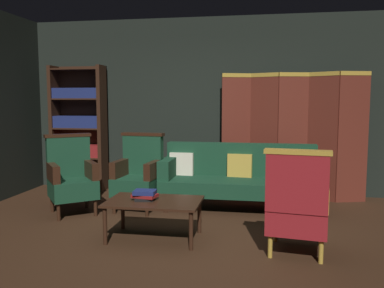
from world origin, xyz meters
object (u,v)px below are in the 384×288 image
(folding_screen, at_px, (292,134))
(book_navy_cloth, at_px, (145,192))
(armchair_wing_right, at_px, (139,174))
(book_red_leather, at_px, (145,196))
(armchair_gilt_accent, at_px, (297,205))
(coffee_table, at_px, (154,205))
(book_black_cloth, at_px, (145,199))
(armchair_wing_left, at_px, (72,176))
(bookshelf, at_px, (79,126))
(velvet_couch, at_px, (239,175))

(folding_screen, relative_size, book_navy_cloth, 9.33)
(armchair_wing_right, relative_size, book_red_leather, 4.13)
(armchair_gilt_accent, relative_size, armchair_wing_right, 1.00)
(coffee_table, bearing_deg, folding_screen, 53.63)
(book_black_cloth, bearing_deg, coffee_table, -2.77)
(coffee_table, xyz_separation_m, armchair_wing_left, (-1.34, 0.79, 0.12))
(armchair_wing_right, bearing_deg, coffee_table, -65.10)
(coffee_table, height_order, book_black_cloth, book_black_cloth)
(folding_screen, height_order, armchair_gilt_accent, folding_screen)
(book_black_cloth, distance_m, book_red_leather, 0.03)
(book_black_cloth, distance_m, book_navy_cloth, 0.07)
(armchair_wing_left, distance_m, book_red_leather, 1.47)
(bookshelf, bearing_deg, coffee_table, -49.30)
(armchair_wing_left, relative_size, armchair_wing_right, 1.00)
(folding_screen, bearing_deg, velvet_couch, -136.94)
(book_black_cloth, bearing_deg, armchair_gilt_accent, -7.32)
(armchair_wing_left, xyz_separation_m, book_black_cloth, (1.24, -0.79, -0.06))
(folding_screen, distance_m, armchair_wing_right, 2.38)
(folding_screen, height_order, book_black_cloth, folding_screen)
(folding_screen, xyz_separation_m, armchair_gilt_accent, (-0.10, -2.33, -0.50))
(coffee_table, relative_size, book_black_cloth, 5.11)
(armchair_gilt_accent, xyz_separation_m, armchair_wing_left, (-2.81, 0.99, 0.00))
(coffee_table, relative_size, armchair_gilt_accent, 0.96)
(armchair_wing_left, height_order, book_red_leather, armchair_wing_left)
(folding_screen, relative_size, coffee_table, 2.15)
(bookshelf, bearing_deg, armchair_wing_left, -68.84)
(folding_screen, distance_m, book_red_leather, 2.76)
(book_black_cloth, xyz_separation_m, book_navy_cloth, (0.00, 0.00, 0.07))
(book_red_leather, bearing_deg, armchair_wing_right, 110.52)
(armchair_wing_right, distance_m, book_navy_cloth, 1.19)
(folding_screen, height_order, book_red_leather, folding_screen)
(velvet_couch, relative_size, armchair_wing_left, 2.04)
(folding_screen, distance_m, book_black_cloth, 2.77)
(armchair_wing_left, height_order, book_navy_cloth, armchair_wing_left)
(book_black_cloth, relative_size, book_red_leather, 0.78)
(folding_screen, bearing_deg, book_navy_cloth, -128.17)
(folding_screen, height_order, book_navy_cloth, folding_screen)
(folding_screen, xyz_separation_m, book_black_cloth, (-1.68, -2.13, -0.55))
(bookshelf, xyz_separation_m, armchair_wing_left, (0.54, -1.39, -0.57))
(bookshelf, distance_m, book_navy_cloth, 2.86)
(armchair_gilt_accent, bearing_deg, armchair_wing_left, 160.60)
(armchair_gilt_accent, xyz_separation_m, book_red_leather, (-1.57, 0.20, -0.02))
(book_black_cloth, height_order, book_navy_cloth, book_navy_cloth)
(coffee_table, height_order, book_red_leather, book_red_leather)
(bookshelf, xyz_separation_m, armchair_gilt_accent, (3.35, -2.38, -0.57))
(folding_screen, bearing_deg, bookshelf, 179.31)
(coffee_table, bearing_deg, armchair_gilt_accent, -7.63)
(bookshelf, bearing_deg, velvet_couch, -15.35)
(bookshelf, height_order, armchair_gilt_accent, bookshelf)
(folding_screen, relative_size, velvet_couch, 1.01)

